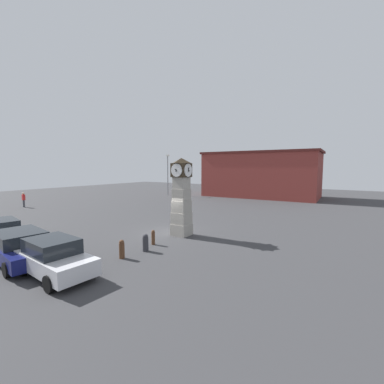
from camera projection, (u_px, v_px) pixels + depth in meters
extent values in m
plane|color=#38383A|center=(172.00, 234.00, 17.34)|extent=(89.85, 89.85, 0.00)
cube|color=#A09B91|center=(182.00, 229.00, 16.91)|extent=(1.10, 1.10, 0.77)
cube|color=#9F998F|center=(182.00, 218.00, 16.83)|extent=(1.04, 1.04, 0.77)
cube|color=#9C978C|center=(182.00, 206.00, 16.76)|extent=(0.98, 0.98, 0.77)
cube|color=#9B968C|center=(181.00, 195.00, 16.69)|extent=(0.92, 0.92, 0.77)
cube|color=#A09B91|center=(181.00, 183.00, 16.61)|extent=(0.85, 0.85, 0.77)
cube|color=#2D2316|center=(181.00, 170.00, 16.53)|extent=(1.02, 1.02, 0.90)
cylinder|color=white|center=(186.00, 170.00, 16.97)|extent=(0.83, 0.04, 0.83)
cube|color=black|center=(186.00, 170.00, 16.99)|extent=(0.06, 0.18, 0.12)
cube|color=black|center=(186.00, 170.00, 16.99)|extent=(0.04, 0.08, 0.32)
cylinder|color=white|center=(176.00, 170.00, 16.09)|extent=(0.83, 0.04, 0.83)
cube|color=black|center=(176.00, 170.00, 16.07)|extent=(0.06, 0.13, 0.18)
cube|color=black|center=(176.00, 170.00, 16.07)|extent=(0.04, 0.30, 0.17)
cylinder|color=white|center=(188.00, 170.00, 16.24)|extent=(0.04, 0.83, 0.83)
cube|color=black|center=(189.00, 170.00, 16.23)|extent=(0.17, 0.06, 0.16)
cube|color=black|center=(189.00, 170.00, 16.23)|extent=(0.10, 0.04, 0.31)
cylinder|color=white|center=(175.00, 170.00, 16.82)|extent=(0.04, 0.83, 0.83)
cube|color=black|center=(174.00, 170.00, 16.83)|extent=(0.18, 0.06, 0.14)
cube|color=black|center=(174.00, 170.00, 16.83)|extent=(0.17, 0.04, 0.30)
pyramid|color=#2D2316|center=(181.00, 161.00, 16.47)|extent=(1.07, 1.07, 0.33)
cylinder|color=brown|center=(122.00, 251.00, 12.61)|extent=(0.27, 0.27, 0.77)
sphere|color=brown|center=(122.00, 242.00, 12.57)|extent=(0.24, 0.24, 0.24)
cylinder|color=#333338|center=(145.00, 244.00, 13.68)|extent=(0.32, 0.32, 0.75)
sphere|color=#333338|center=(145.00, 237.00, 13.64)|extent=(0.28, 0.28, 0.28)
cylinder|color=brown|center=(153.00, 238.00, 14.84)|extent=(0.21, 0.21, 0.73)
sphere|color=brown|center=(153.00, 232.00, 14.80)|extent=(0.19, 0.19, 0.19)
cube|color=silver|center=(1.00, 237.00, 14.17)|extent=(4.16, 2.42, 0.73)
cylinder|color=black|center=(25.00, 244.00, 13.96)|extent=(0.67, 0.33, 0.64)
cylinder|color=black|center=(14.00, 236.00, 15.62)|extent=(0.67, 0.33, 0.64)
cube|color=navy|center=(22.00, 251.00, 12.02)|extent=(4.74, 2.58, 0.61)
cube|color=#1E2328|center=(19.00, 237.00, 12.18)|extent=(2.70, 2.15, 0.57)
cylinder|color=black|center=(56.00, 257.00, 11.85)|extent=(0.66, 0.30, 0.64)
cylinder|color=black|center=(7.00, 270.00, 10.42)|extent=(0.66, 0.30, 0.64)
cylinder|color=black|center=(34.00, 245.00, 13.67)|extent=(0.66, 0.30, 0.64)
cube|color=silver|center=(56.00, 262.00, 10.49)|extent=(3.95, 1.97, 0.66)
cube|color=#1E2328|center=(52.00, 246.00, 10.60)|extent=(2.22, 1.71, 0.61)
cylinder|color=black|center=(91.00, 269.00, 10.45)|extent=(0.65, 0.26, 0.64)
cylinder|color=black|center=(49.00, 284.00, 9.16)|extent=(0.65, 0.26, 0.64)
cylinder|color=black|center=(62.00, 257.00, 11.87)|extent=(0.65, 0.26, 0.64)
cylinder|color=black|center=(22.00, 268.00, 10.59)|extent=(0.65, 0.26, 0.64)
cylinder|color=#3F3F47|center=(24.00, 204.00, 28.62)|extent=(0.14, 0.14, 0.82)
cylinder|color=#3F3F47|center=(24.00, 204.00, 28.75)|extent=(0.14, 0.14, 0.82)
cube|color=red|center=(24.00, 197.00, 28.62)|extent=(0.43, 0.29, 0.61)
sphere|color=tan|center=(23.00, 194.00, 28.58)|extent=(0.22, 0.22, 0.22)
cylinder|color=slate|center=(168.00, 176.00, 41.02)|extent=(0.14, 0.14, 6.20)
cube|color=silver|center=(168.00, 155.00, 40.71)|extent=(0.50, 0.24, 0.24)
cube|color=maroon|center=(261.00, 175.00, 39.02)|extent=(16.50, 8.80, 6.45)
cube|color=#4F1E1B|center=(262.00, 153.00, 38.69)|extent=(16.99, 9.07, 0.30)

